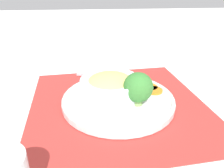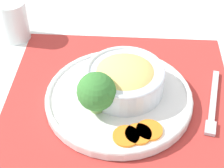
{
  "view_description": "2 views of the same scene",
  "coord_description": "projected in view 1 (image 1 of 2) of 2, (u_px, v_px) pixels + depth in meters",
  "views": [
    {
      "loc": [
        0.49,
        -0.06,
        0.3
      ],
      "look_at": [
        -0.02,
        -0.01,
        0.05
      ],
      "focal_mm": 35.0,
      "sensor_mm": 36.0,
      "label": 1
    },
    {
      "loc": [
        -0.07,
        0.53,
        0.54
      ],
      "look_at": [
        0.02,
        -0.01,
        0.04
      ],
      "focal_mm": 60.0,
      "sensor_mm": 36.0,
      "label": 2
    }
  ],
  "objects": [
    {
      "name": "ground_plane",
      "position": [
        118.0,
        104.0,
        0.58
      ],
      "size": [
        4.0,
        4.0,
        0.0
      ],
      "primitive_type": "plane",
      "color": "white"
    },
    {
      "name": "placemat",
      "position": [
        118.0,
        104.0,
        0.58
      ],
      "size": [
        0.5,
        0.49,
        0.0
      ],
      "color": "#B2332D",
      "rests_on": "ground_plane"
    },
    {
      "name": "plate",
      "position": [
        118.0,
        99.0,
        0.57
      ],
      "size": [
        0.29,
        0.29,
        0.02
      ],
      "color": "white",
      "rests_on": "placemat"
    },
    {
      "name": "bowl",
      "position": [
        110.0,
        86.0,
        0.56
      ],
      "size": [
        0.16,
        0.16,
        0.06
      ],
      "color": "silver",
      "rests_on": "plate"
    },
    {
      "name": "broccoli_floret",
      "position": [
        138.0,
        87.0,
        0.52
      ],
      "size": [
        0.07,
        0.07,
        0.08
      ],
      "color": "#84AD5B",
      "rests_on": "plate"
    },
    {
      "name": "carrot_slice_near",
      "position": [
        154.0,
        90.0,
        0.6
      ],
      "size": [
        0.05,
        0.05,
        0.01
      ],
      "color": "orange",
      "rests_on": "plate"
    },
    {
      "name": "carrot_slice_middle",
      "position": [
        149.0,
        87.0,
        0.62
      ],
      "size": [
        0.05,
        0.05,
        0.01
      ],
      "color": "orange",
      "rests_on": "plate"
    },
    {
      "name": "carrot_slice_far",
      "position": [
        143.0,
        84.0,
        0.64
      ],
      "size": [
        0.05,
        0.05,
        0.01
      ],
      "color": "orange",
      "rests_on": "plate"
    },
    {
      "name": "fork",
      "position": [
        109.0,
        75.0,
        0.74
      ],
      "size": [
        0.04,
        0.18,
        0.01
      ],
      "rotation": [
        0.0,
        0.0,
        -0.12
      ],
      "color": "#B7B7BC",
      "rests_on": "placemat"
    }
  ]
}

